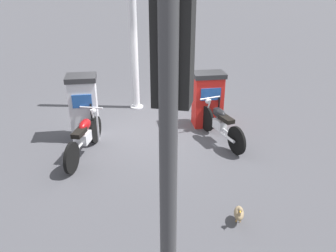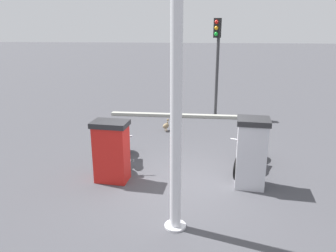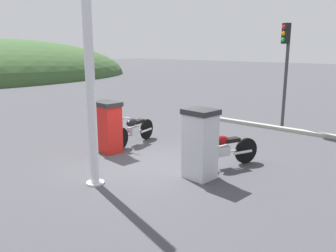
# 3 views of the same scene
# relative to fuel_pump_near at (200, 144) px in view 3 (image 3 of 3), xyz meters

# --- Properties ---
(ground_plane) EXTENTS (120.00, 120.00, 0.00)m
(ground_plane) POSITION_rel_fuel_pump_near_xyz_m (0.09, 1.61, -0.83)
(ground_plane) COLOR #424247
(fuel_pump_near) EXTENTS (0.72, 0.77, 1.63)m
(fuel_pump_near) POSITION_rel_fuel_pump_near_xyz_m (0.00, 0.00, 0.00)
(fuel_pump_near) COLOR silver
(fuel_pump_near) RESTS_ON ground
(fuel_pump_far) EXTENTS (0.68, 0.88, 1.47)m
(fuel_pump_far) POSITION_rel_fuel_pump_near_xyz_m (0.00, 3.22, -0.08)
(fuel_pump_far) COLOR red
(fuel_pump_far) RESTS_ON ground
(motorcycle_near_pump) EXTENTS (1.96, 0.95, 0.98)m
(motorcycle_near_pump) POSITION_rel_fuel_pump_near_xyz_m (0.94, -0.06, -0.35)
(motorcycle_near_pump) COLOR black
(motorcycle_near_pump) RESTS_ON ground
(motorcycle_far_pump) EXTENTS (2.03, 0.57, 0.97)m
(motorcycle_far_pump) POSITION_rel_fuel_pump_near_xyz_m (1.01, 3.18, -0.35)
(motorcycle_far_pump) COLOR black
(motorcycle_far_pump) RESTS_ON ground
(wandering_duck) EXTENTS (0.40, 0.28, 0.41)m
(wandering_duck) POSITION_rel_fuel_pump_near_xyz_m (3.96, 2.33, -0.63)
(wandering_duck) COLOR #847051
(wandering_duck) RESTS_ON ground
(roadside_traffic_light) EXTENTS (0.40, 0.30, 3.81)m
(roadside_traffic_light) POSITION_rel_fuel_pump_near_xyz_m (6.20, 0.55, 1.77)
(roadside_traffic_light) COLOR #38383A
(roadside_traffic_light) RESTS_ON ground
(canopy_support_pole) EXTENTS (0.40, 0.40, 4.79)m
(canopy_support_pole) POSITION_rel_fuel_pump_near_xyz_m (-1.79, 1.58, 1.49)
(canopy_support_pole) COLOR silver
(canopy_support_pole) RESTS_ON ground
(road_edge_kerb) EXTENTS (0.36, 6.30, 0.12)m
(road_edge_kerb) POSITION_rel_fuel_pump_near_xyz_m (5.82, 1.61, -0.77)
(road_edge_kerb) COLOR #9E9E93
(road_edge_kerb) RESTS_ON ground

